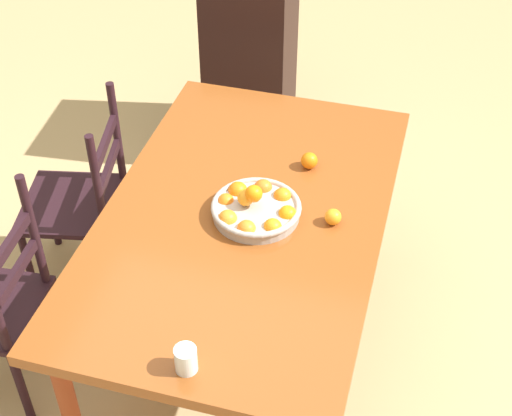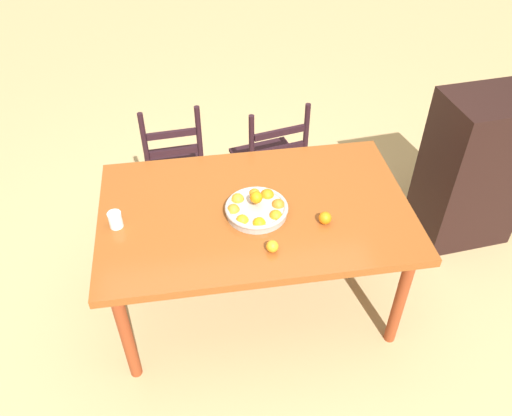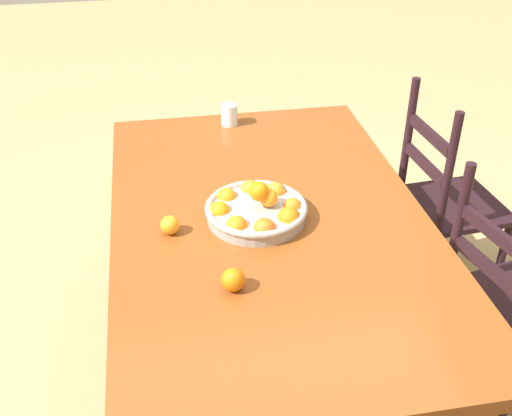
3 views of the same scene
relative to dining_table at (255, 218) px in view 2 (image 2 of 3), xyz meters
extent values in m
plane|color=tan|center=(0.00, 0.00, -0.70)|extent=(12.00, 12.00, 0.00)
cube|color=brown|center=(0.00, 0.00, 0.05)|extent=(1.70, 1.05, 0.05)
cylinder|color=maroon|center=(-0.75, -0.43, -0.34)|extent=(0.07, 0.07, 0.73)
cylinder|color=maroon|center=(0.75, -0.43, -0.34)|extent=(0.07, 0.07, 0.73)
cylinder|color=maroon|center=(-0.75, 0.43, -0.34)|extent=(0.07, 0.07, 0.73)
cylinder|color=maroon|center=(0.75, 0.43, -0.34)|extent=(0.07, 0.07, 0.73)
cube|color=black|center=(-0.44, 0.93, -0.26)|extent=(0.44, 0.44, 0.03)
cylinder|color=black|center=(-0.28, 1.11, -0.49)|extent=(0.04, 0.04, 0.43)
cylinder|color=black|center=(-0.63, 1.09, -0.49)|extent=(0.04, 0.04, 0.43)
cylinder|color=black|center=(-0.25, 0.76, -0.49)|extent=(0.04, 0.04, 0.43)
cylinder|color=black|center=(-0.60, 0.74, -0.49)|extent=(0.04, 0.04, 0.43)
cylinder|color=black|center=(-0.25, 0.76, 0.02)|extent=(0.04, 0.04, 0.53)
cylinder|color=black|center=(-0.60, 0.74, 0.02)|extent=(0.04, 0.04, 0.53)
cube|color=black|center=(-0.43, 0.75, -0.03)|extent=(0.32, 0.05, 0.04)
cube|color=black|center=(-0.43, 0.75, 0.11)|extent=(0.32, 0.05, 0.04)
cube|color=black|center=(0.23, 0.88, -0.27)|extent=(0.53, 0.53, 0.03)
cylinder|color=black|center=(0.38, 1.11, -0.49)|extent=(0.04, 0.04, 0.42)
cylinder|color=black|center=(0.00, 1.03, -0.49)|extent=(0.04, 0.04, 0.42)
cylinder|color=black|center=(0.46, 0.73, -0.49)|extent=(0.04, 0.04, 0.42)
cylinder|color=black|center=(0.08, 0.65, -0.49)|extent=(0.04, 0.04, 0.42)
cylinder|color=black|center=(0.46, 0.73, 0.00)|extent=(0.04, 0.04, 0.51)
cylinder|color=black|center=(0.08, 0.65, 0.00)|extent=(0.04, 0.04, 0.51)
cube|color=black|center=(0.27, 0.69, -0.04)|extent=(0.35, 0.10, 0.04)
cube|color=black|center=(0.27, 0.69, 0.09)|extent=(0.35, 0.10, 0.04)
cube|color=black|center=(1.55, 0.41, -0.16)|extent=(0.65, 0.50, 1.09)
cylinder|color=#A69D96|center=(0.00, -0.05, 0.10)|extent=(0.33, 0.33, 0.04)
torus|color=#A69D96|center=(0.00, -0.05, 0.12)|extent=(0.34, 0.34, 0.02)
sphere|color=orange|center=(0.12, -0.04, 0.11)|extent=(0.07, 0.07, 0.07)
sphere|color=orange|center=(0.07, 0.05, 0.11)|extent=(0.08, 0.08, 0.08)
sphere|color=orange|center=(0.01, 0.07, 0.11)|extent=(0.06, 0.06, 0.06)
sphere|color=orange|center=(-0.09, 0.04, 0.11)|extent=(0.07, 0.07, 0.07)
sphere|color=orange|center=(-0.13, -0.05, 0.11)|extent=(0.07, 0.07, 0.07)
sphere|color=orange|center=(-0.09, -0.13, 0.11)|extent=(0.07, 0.07, 0.07)
sphere|color=orange|center=(-0.01, -0.17, 0.11)|extent=(0.07, 0.07, 0.07)
sphere|color=orange|center=(0.09, -0.13, 0.11)|extent=(0.07, 0.07, 0.07)
sphere|color=orange|center=(0.00, -0.04, 0.18)|extent=(0.07, 0.07, 0.07)
sphere|color=orange|center=(0.00, -0.01, 0.15)|extent=(0.06, 0.06, 0.06)
sphere|color=orange|center=(0.34, -0.18, 0.11)|extent=(0.07, 0.07, 0.07)
sphere|color=orange|center=(0.03, -0.33, 0.10)|extent=(0.06, 0.06, 0.06)
cylinder|color=silver|center=(-0.74, -0.03, 0.12)|extent=(0.07, 0.07, 0.09)
camera|label=1|loc=(-2.06, -0.62, 1.96)|focal=52.89mm
camera|label=2|loc=(-0.32, -2.09, 1.95)|focal=36.26mm
camera|label=3|loc=(1.70, -0.35, 1.24)|focal=43.78mm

